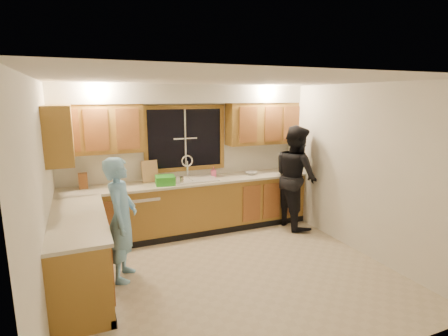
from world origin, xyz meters
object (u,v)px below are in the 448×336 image
(woman, at_px, (296,177))
(soap_bottle, at_px, (213,172))
(man, at_px, (121,219))
(dishwasher, at_px, (142,216))
(sink, at_px, (191,183))
(dish_crate, at_px, (165,180))
(knife_block, at_px, (83,181))
(bowl, at_px, (251,173))
(stove, at_px, (80,277))

(woman, xyz_separation_m, soap_bottle, (-1.37, 0.52, 0.10))
(man, bearing_deg, woman, -58.20)
(dishwasher, bearing_deg, sink, 0.99)
(sink, bearing_deg, dish_crate, -164.88)
(sink, relative_size, man, 0.54)
(man, relative_size, knife_block, 6.60)
(dishwasher, height_order, man, man)
(sink, xyz_separation_m, bowl, (1.14, -0.00, 0.08))
(sink, xyz_separation_m, dishwasher, (-0.85, -0.01, -0.45))
(dishwasher, xyz_separation_m, soap_bottle, (1.29, 0.09, 0.60))
(bowl, bearing_deg, dishwasher, -179.67)
(woman, bearing_deg, dishwasher, 83.45)
(knife_block, xyz_separation_m, dish_crate, (1.22, -0.25, -0.05))
(man, bearing_deg, bowl, -45.70)
(woman, bearing_deg, stove, 113.57)
(sink, bearing_deg, knife_block, 175.76)
(sink, height_order, soap_bottle, sink)
(dish_crate, height_order, soap_bottle, soap_bottle)
(man, xyz_separation_m, knife_block, (-0.40, 1.29, 0.25))
(sink, distance_m, dishwasher, 0.96)
(woman, bearing_deg, soap_bottle, 71.77)
(dishwasher, xyz_separation_m, bowl, (1.99, 0.01, 0.54))
(sink, relative_size, knife_block, 3.57)
(woman, bearing_deg, knife_block, 83.37)
(sink, height_order, dishwasher, sink)
(man, relative_size, dish_crate, 5.25)
(sink, bearing_deg, soap_bottle, 9.95)
(sink, bearing_deg, man, -137.68)
(soap_bottle, xyz_separation_m, bowl, (0.70, -0.08, -0.06))
(woman, relative_size, bowl, 8.74)
(stove, xyz_separation_m, soap_bottle, (2.24, 1.90, 0.56))
(man, bearing_deg, sink, -29.11)
(dishwasher, distance_m, dish_crate, 0.70)
(man, relative_size, bowl, 7.61)
(sink, distance_m, soap_bottle, 0.47)
(sink, bearing_deg, stove, -134.61)
(sink, height_order, bowl, sink)
(dishwasher, xyz_separation_m, man, (-0.43, -1.15, 0.38))
(woman, height_order, dish_crate, woman)
(dish_crate, xyz_separation_m, soap_bottle, (0.91, 0.20, 0.02))
(stove, distance_m, bowl, 3.49)
(stove, xyz_separation_m, woman, (3.61, 1.38, 0.46))
(soap_bottle, bearing_deg, sink, -170.05)
(stove, height_order, knife_block, knife_block)
(knife_block, bearing_deg, woman, -10.06)
(sink, bearing_deg, bowl, -0.17)
(soap_bottle, bearing_deg, stove, -139.66)
(dishwasher, height_order, dish_crate, dish_crate)
(man, xyz_separation_m, soap_bottle, (1.72, 1.25, 0.22))
(bowl, bearing_deg, sink, 179.83)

